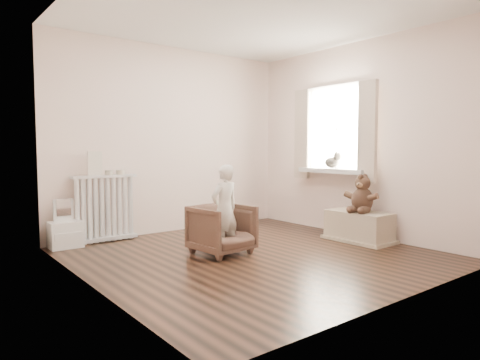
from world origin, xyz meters
TOP-DOWN VIEW (x-y plane):
  - floor at (0.00, 0.00)m, footprint 3.60×3.60m
  - ceiling at (0.00, 0.00)m, footprint 3.60×3.60m
  - back_wall at (0.00, 1.80)m, footprint 3.60×0.02m
  - front_wall at (0.00, -1.80)m, footprint 3.60×0.02m
  - left_wall at (-1.80, 0.00)m, footprint 0.02×3.60m
  - right_wall at (1.80, 0.00)m, footprint 0.02×3.60m
  - window at (1.76, 0.30)m, footprint 0.03×0.90m
  - window_sill at (1.67, 0.30)m, footprint 0.22×1.10m
  - curtain_left at (1.65, -0.27)m, footprint 0.06×0.26m
  - curtain_right at (1.65, 0.87)m, footprint 0.06×0.26m
  - radiator at (-1.05, 1.68)m, footprint 0.80×0.15m
  - paper_doll at (-1.17, 1.68)m, footprint 0.18×0.02m
  - tin_a at (-0.99, 1.68)m, footprint 0.10×0.10m
  - tin_b at (-0.84, 1.68)m, footprint 0.10×0.10m
  - toy_vanity at (-1.55, 1.65)m, footprint 0.37×0.26m
  - armchair at (-0.25, 0.26)m, footprint 0.65×0.66m
  - child at (-0.25, 0.21)m, footprint 0.38×0.27m
  - toy_bench at (1.52, -0.27)m, footprint 0.42×0.80m
  - teddy_bear at (1.51, -0.31)m, footprint 0.44×0.37m
  - plush_cat at (1.66, 0.30)m, footprint 0.18×0.28m

SIDE VIEW (x-z plane):
  - floor at x=0.00m, z-range -0.01..0.01m
  - toy_bench at x=1.52m, z-range 0.01..0.39m
  - toy_vanity at x=-1.55m, z-range -0.01..0.56m
  - armchair at x=-0.25m, z-range 0.00..0.55m
  - radiator at x=-1.05m, z-range -0.03..0.81m
  - child at x=-0.25m, z-range 0.02..1.00m
  - teddy_bear at x=1.51m, z-range 0.43..0.91m
  - window_sill at x=1.67m, z-range 0.84..0.90m
  - tin_b at x=-0.84m, z-range 0.85..0.90m
  - tin_a at x=-0.99m, z-range 0.85..0.90m
  - paper_doll at x=-1.17m, z-range 0.85..1.14m
  - plush_cat at x=1.66m, z-range 0.88..1.12m
  - back_wall at x=0.00m, z-range 0.00..2.60m
  - front_wall at x=0.00m, z-range 0.00..2.60m
  - left_wall at x=-1.80m, z-range 0.00..2.60m
  - right_wall at x=1.80m, z-range 0.00..2.60m
  - curtain_left at x=1.65m, z-range 0.74..2.04m
  - curtain_right at x=1.65m, z-range 0.74..2.04m
  - window at x=1.76m, z-range 0.90..2.00m
  - ceiling at x=0.00m, z-range 2.60..2.60m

